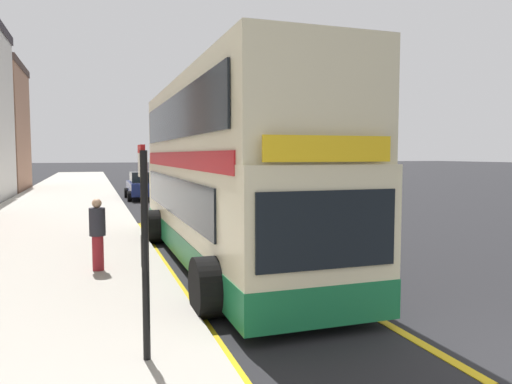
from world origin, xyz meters
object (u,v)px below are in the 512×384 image
parked_car_navy_ahead (144,186)px  pedestrian_waiting_near_sign (97,232)px  bus_stop_sign (144,233)px  double_decker_bus (224,178)px  parked_car_black_across (188,171)px

parked_car_navy_ahead → pedestrian_waiting_near_sign: 18.51m
bus_stop_sign → parked_car_navy_ahead: bus_stop_sign is taller
double_decker_bus → parked_car_black_across: 44.14m
bus_stop_sign → double_decker_bus: bearing=65.7°
double_decker_bus → parked_car_navy_ahead: 17.75m
parked_car_black_across → pedestrian_waiting_near_sign: bearing=-102.2°
bus_stop_sign → parked_car_black_across: size_ratio=0.62×
parked_car_navy_ahead → pedestrian_waiting_near_sign: pedestrian_waiting_near_sign is taller
pedestrian_waiting_near_sign → parked_car_black_across: bearing=76.9°
double_decker_bus → bus_stop_sign: bearing=-114.3°
parked_car_navy_ahead → bus_stop_sign: bearing=-93.4°
parked_car_navy_ahead → pedestrian_waiting_near_sign: (-2.82, -18.30, 0.18)m
parked_car_black_across → parked_car_navy_ahead: same height
parked_car_navy_ahead → parked_car_black_across: bearing=76.1°
bus_stop_sign → parked_car_black_across: 50.00m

